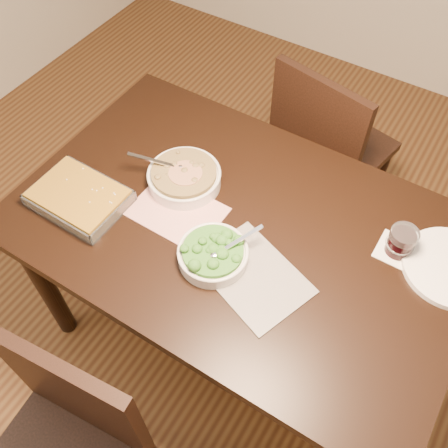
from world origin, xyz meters
name	(u,v)px	position (x,y,z in m)	size (l,w,h in m)	color
ground	(235,328)	(0.00, 0.00, 0.00)	(4.00, 4.00, 0.00)	#412412
table	(239,242)	(0.00, 0.00, 0.65)	(1.40, 0.90, 0.75)	black
magazine_a	(177,212)	(-0.19, -0.06, 0.75)	(0.28, 0.20, 0.01)	#AD3138
magazine_b	(253,276)	(0.13, -0.14, 0.75)	(0.31, 0.22, 0.01)	#26252D
coaster	(397,251)	(0.45, 0.16, 0.75)	(0.12, 0.12, 0.00)	white
stew_bowl	(184,177)	(-0.24, 0.05, 0.78)	(0.26, 0.24, 0.09)	silver
broccoli_bowl	(213,254)	(0.00, -0.15, 0.78)	(0.21, 0.22, 0.08)	silver
baking_dish	(79,198)	(-0.48, -0.19, 0.78)	(0.30, 0.22, 0.05)	silver
wine_tumbler	(401,241)	(0.45, 0.16, 0.80)	(0.08, 0.08, 0.09)	black
chair_far	(326,146)	(0.01, 0.71, 0.50)	(0.49, 0.49, 0.89)	black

